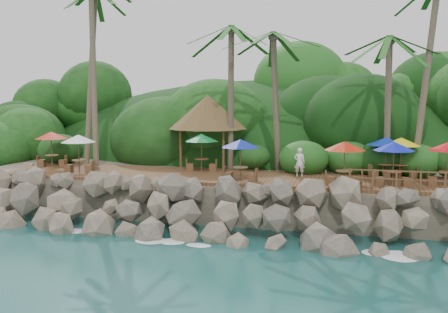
# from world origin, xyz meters

# --- Properties ---
(ground) EXTENTS (140.00, 140.00, 0.00)m
(ground) POSITION_xyz_m (0.00, 0.00, 0.00)
(ground) COLOR #19514F
(ground) RESTS_ON ground
(land_base) EXTENTS (32.00, 25.20, 2.10)m
(land_base) POSITION_xyz_m (0.00, 16.00, 1.05)
(land_base) COLOR gray
(land_base) RESTS_ON ground
(jungle_hill) EXTENTS (44.80, 28.00, 15.40)m
(jungle_hill) POSITION_xyz_m (0.00, 23.50, 0.00)
(jungle_hill) COLOR #143811
(jungle_hill) RESTS_ON ground
(seawall) EXTENTS (29.00, 4.00, 2.30)m
(seawall) POSITION_xyz_m (0.00, 2.00, 1.15)
(seawall) COLOR gray
(seawall) RESTS_ON ground
(terrace) EXTENTS (26.00, 5.00, 0.20)m
(terrace) POSITION_xyz_m (0.00, 6.00, 2.20)
(terrace) COLOR brown
(terrace) RESTS_ON land_base
(jungle_foliage) EXTENTS (44.00, 16.00, 12.00)m
(jungle_foliage) POSITION_xyz_m (0.00, 15.00, 0.00)
(jungle_foliage) COLOR #143811
(jungle_foliage) RESTS_ON ground
(foam_line) EXTENTS (25.20, 0.80, 0.06)m
(foam_line) POSITION_xyz_m (0.00, 0.30, 0.03)
(foam_line) COLOR white
(foam_line) RESTS_ON ground
(palms) EXTENTS (26.73, 6.76, 13.67)m
(palms) POSITION_xyz_m (0.53, 8.58, 12.17)
(palms) COLOR brown
(palms) RESTS_ON ground
(palapa) EXTENTS (5.16, 5.16, 4.60)m
(palapa) POSITION_xyz_m (-2.09, 9.94, 5.79)
(palapa) COLOR brown
(palapa) RESTS_ON ground
(dining_clusters) EXTENTS (25.47, 5.29, 2.26)m
(dining_clusters) POSITION_xyz_m (2.85, 5.92, 4.18)
(dining_clusters) COLOR brown
(dining_clusters) RESTS_ON terrace
(railing) EXTENTS (7.20, 0.10, 1.00)m
(railing) POSITION_xyz_m (10.31, 3.65, 2.91)
(railing) COLOR brown
(railing) RESTS_ON terrace
(waiter) EXTENTS (0.62, 0.42, 1.66)m
(waiter) POSITION_xyz_m (4.24, 6.53, 3.13)
(waiter) COLOR white
(waiter) RESTS_ON terrace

